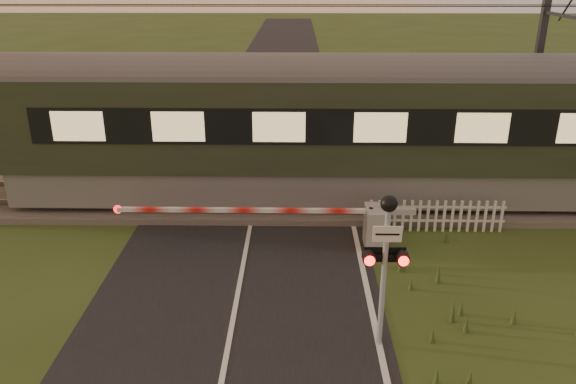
{
  "coord_description": "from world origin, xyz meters",
  "views": [
    {
      "loc": [
        1.23,
        -8.69,
        6.41
      ],
      "look_at": [
        1.03,
        3.2,
        1.64
      ],
      "focal_mm": 35.0,
      "sensor_mm": 36.0,
      "label": 1
    }
  ],
  "objects_px": {
    "crossing_signal": "(386,246)",
    "catenary_mast": "(536,74)",
    "boom_gate": "(359,225)",
    "picket_fence": "(436,216)"
  },
  "relations": [
    {
      "from": "boom_gate",
      "to": "crossing_signal",
      "type": "height_order",
      "value": "crossing_signal"
    },
    {
      "from": "boom_gate",
      "to": "crossing_signal",
      "type": "xyz_separation_m",
      "value": [
        -0.01,
        -3.9,
        1.44
      ]
    },
    {
      "from": "crossing_signal",
      "to": "picket_fence",
      "type": "xyz_separation_m",
      "value": [
        2.09,
        4.79,
        -1.59
      ]
    },
    {
      "from": "crossing_signal",
      "to": "picket_fence",
      "type": "height_order",
      "value": "crossing_signal"
    },
    {
      "from": "boom_gate",
      "to": "crossing_signal",
      "type": "relative_size",
      "value": 2.48
    },
    {
      "from": "crossing_signal",
      "to": "catenary_mast",
      "type": "bearing_deg",
      "value": 56.88
    },
    {
      "from": "boom_gate",
      "to": "catenary_mast",
      "type": "distance_m",
      "value": 8.16
    },
    {
      "from": "boom_gate",
      "to": "catenary_mast",
      "type": "xyz_separation_m",
      "value": [
        5.8,
        5.01,
        2.79
      ]
    },
    {
      "from": "boom_gate",
      "to": "crossing_signal",
      "type": "distance_m",
      "value": 4.15
    },
    {
      "from": "crossing_signal",
      "to": "boom_gate",
      "type": "bearing_deg",
      "value": 89.91
    }
  ]
}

